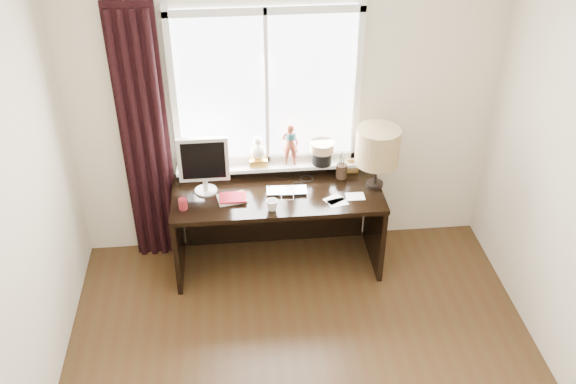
{
  "coord_description": "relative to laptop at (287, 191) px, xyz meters",
  "views": [
    {
      "loc": [
        -0.43,
        -2.65,
        3.63
      ],
      "look_at": [
        -0.05,
        1.25,
        1.0
      ],
      "focal_mm": 40.0,
      "sensor_mm": 36.0,
      "label": 1
    }
  ],
  "objects": [
    {
      "name": "loose_papers",
      "position": [
        0.43,
        -0.15,
        -0.01
      ],
      "size": [
        0.34,
        0.2,
        0.0
      ],
      "color": "white",
      "rests_on": "desk"
    },
    {
      "name": "desk",
      "position": [
        -0.08,
        0.11,
        -0.26
      ],
      "size": [
        1.7,
        0.7,
        0.75
      ],
      "color": "black",
      "rests_on": "floor"
    },
    {
      "name": "brush_holder",
      "position": [
        0.47,
        0.18,
        0.05
      ],
      "size": [
        0.09,
        0.09,
        0.25
      ],
      "color": "black",
      "rests_on": "desk"
    },
    {
      "name": "laptop",
      "position": [
        0.0,
        0.0,
        0.0
      ],
      "size": [
        0.33,
        0.22,
        0.03
      ],
      "primitive_type": "imported",
      "rotation": [
        0.0,
        0.0,
        -0.04
      ],
      "color": "silver",
      "rests_on": "desk"
    },
    {
      "name": "icon_frame",
      "position": [
        0.58,
        0.24,
        0.05
      ],
      "size": [
        0.1,
        0.03,
        0.13
      ],
      "color": "gold",
      "rests_on": "desk"
    },
    {
      "name": "desk_cables",
      "position": [
        0.11,
        0.07,
        -0.01
      ],
      "size": [
        0.27,
        0.36,
        0.01
      ],
      "color": "black",
      "rests_on": "desk"
    },
    {
      "name": "ceiling",
      "position": [
        0.02,
        -1.62,
        1.84
      ],
      "size": [
        3.5,
        4.0,
        0.0
      ],
      "primitive_type": "cube",
      "color": "white",
      "rests_on": "wall_back"
    },
    {
      "name": "notebook_stack",
      "position": [
        -0.44,
        -0.07,
        0.0
      ],
      "size": [
        0.25,
        0.2,
        0.03
      ],
      "color": "beige",
      "rests_on": "desk"
    },
    {
      "name": "wall_back",
      "position": [
        0.02,
        0.38,
        0.54
      ],
      "size": [
        3.5,
        0.0,
        2.6
      ],
      "primitive_type": "cube",
      "rotation": [
        1.57,
        0.0,
        0.0
      ],
      "color": "silver",
      "rests_on": "ground"
    },
    {
      "name": "table_lamp",
      "position": [
        0.72,
        0.03,
        0.35
      ],
      "size": [
        0.35,
        0.35,
        0.52
      ],
      "color": "black",
      "rests_on": "desk"
    },
    {
      "name": "curtain",
      "position": [
        -1.11,
        0.29,
        0.35
      ],
      "size": [
        0.38,
        0.09,
        2.25
      ],
      "color": "black",
      "rests_on": "floor"
    },
    {
      "name": "window",
      "position": [
        -0.11,
        0.33,
        0.54
      ],
      "size": [
        1.52,
        0.23,
        1.4
      ],
      "color": "white",
      "rests_on": "ground"
    },
    {
      "name": "red_cup",
      "position": [
        -0.82,
        -0.15,
        0.03
      ],
      "size": [
        0.07,
        0.07,
        0.09
      ],
      "primitive_type": "cylinder",
      "color": "maroon",
      "rests_on": "desk"
    },
    {
      "name": "mug",
      "position": [
        -0.14,
        -0.23,
        0.03
      ],
      "size": [
        0.12,
        0.12,
        0.09
      ],
      "primitive_type": "imported",
      "rotation": [
        0.0,
        0.0,
        0.54
      ],
      "color": "white",
      "rests_on": "desk"
    },
    {
      "name": "monitor",
      "position": [
        -0.65,
        0.07,
        0.27
      ],
      "size": [
        0.4,
        0.18,
        0.49
      ],
      "color": "beige",
      "rests_on": "desk"
    }
  ]
}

